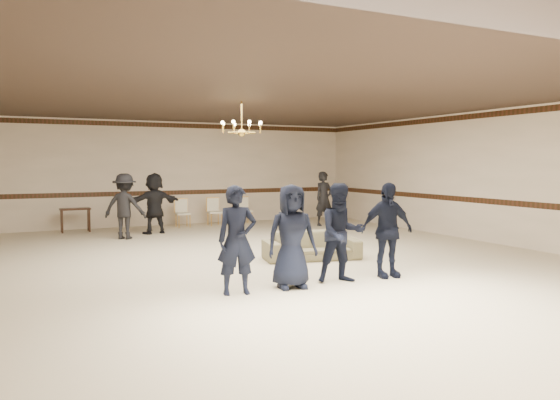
# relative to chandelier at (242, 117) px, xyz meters

# --- Properties ---
(room) EXTENTS (12.01, 14.01, 3.21)m
(room) POSITION_rel_chandelier_xyz_m (0.00, -1.00, -1.28)
(room) COLOR beige
(room) RESTS_ON ground
(chair_rail) EXTENTS (12.00, 0.02, 0.14)m
(chair_rail) POSITION_rel_chandelier_xyz_m (0.00, 5.99, -1.88)
(chair_rail) COLOR #3A1D11
(chair_rail) RESTS_ON wall_back
(crown_molding) EXTENTS (12.00, 0.02, 0.14)m
(crown_molding) POSITION_rel_chandelier_xyz_m (0.00, 5.99, 0.21)
(crown_molding) COLOR #3A1D11
(crown_molding) RESTS_ON wall_back
(chandelier) EXTENTS (0.94, 0.94, 0.89)m
(chandelier) POSITION_rel_chandelier_xyz_m (0.00, 0.00, 0.00)
(chandelier) COLOR gold
(chandelier) RESTS_ON ceiling
(boy_a) EXTENTS (0.64, 0.47, 1.60)m
(boy_a) POSITION_rel_chandelier_xyz_m (-1.34, -3.16, -2.07)
(boy_a) COLOR black
(boy_a) RESTS_ON floor
(boy_b) EXTENTS (0.85, 0.62, 1.60)m
(boy_b) POSITION_rel_chandelier_xyz_m (-0.44, -3.16, -2.07)
(boy_b) COLOR black
(boy_b) RESTS_ON floor
(boy_c) EXTENTS (0.89, 0.76, 1.60)m
(boy_c) POSITION_rel_chandelier_xyz_m (0.46, -3.16, -2.07)
(boy_c) COLOR black
(boy_c) RESTS_ON floor
(boy_d) EXTENTS (0.98, 0.52, 1.60)m
(boy_d) POSITION_rel_chandelier_xyz_m (1.36, -3.16, -2.07)
(boy_d) COLOR black
(boy_d) RESTS_ON floor
(settee) EXTENTS (2.01, 1.10, 0.56)m
(settee) POSITION_rel_chandelier_xyz_m (1.03, -1.16, -2.60)
(settee) COLOR #716B4B
(settee) RESTS_ON floor
(adult_left) EXTENTS (1.23, 1.09, 1.66)m
(adult_left) POSITION_rel_chandelier_xyz_m (-1.82, 3.41, -2.05)
(adult_left) COLOR black
(adult_left) RESTS_ON floor
(adult_mid) EXTENTS (1.60, 0.75, 1.66)m
(adult_mid) POSITION_rel_chandelier_xyz_m (-0.92, 4.11, -2.05)
(adult_mid) COLOR black
(adult_mid) RESTS_ON floor
(adult_right) EXTENTS (0.65, 0.46, 1.66)m
(adult_right) POSITION_rel_chandelier_xyz_m (4.18, 3.71, -2.05)
(adult_right) COLOR black
(adult_right) RESTS_ON floor
(banquet_chair_left) EXTENTS (0.43, 0.43, 0.84)m
(banquet_chair_left) POSITION_rel_chandelier_xyz_m (0.17, 5.18, -2.46)
(banquet_chair_left) COLOR beige
(banquet_chair_left) RESTS_ON floor
(banquet_chair_mid) EXTENTS (0.44, 0.44, 0.84)m
(banquet_chair_mid) POSITION_rel_chandelier_xyz_m (1.17, 5.18, -2.46)
(banquet_chair_mid) COLOR beige
(banquet_chair_mid) RESTS_ON floor
(banquet_chair_right) EXTENTS (0.43, 0.43, 0.84)m
(banquet_chair_right) POSITION_rel_chandelier_xyz_m (2.17, 5.18, -2.46)
(banquet_chair_right) COLOR beige
(banquet_chair_right) RESTS_ON floor
(console_table) EXTENTS (0.81, 0.38, 0.67)m
(console_table) POSITION_rel_chandelier_xyz_m (-2.83, 5.38, -2.54)
(console_table) COLOR #341B11
(console_table) RESTS_ON floor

